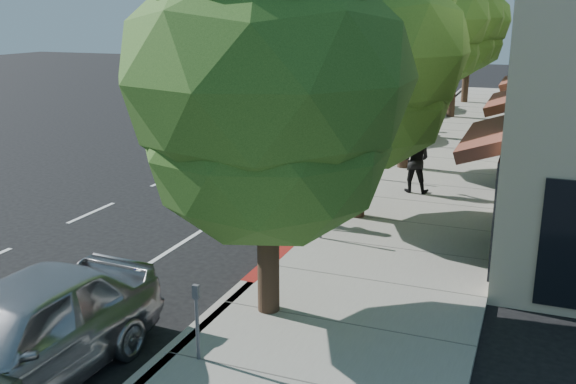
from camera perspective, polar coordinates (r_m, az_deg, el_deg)
The scene contains 18 objects.
ground at distance 14.04m, azimuth -1.89°, elevation -6.99°, with size 120.00×120.00×0.00m, color black.
sidewalk at distance 20.78m, azimuth 12.82°, elevation 0.45°, with size 4.60×56.00×0.15m, color gray.
curb at distance 21.22m, azimuth 6.68°, elevation 1.06°, with size 0.30×56.00×0.15m, color #9E998E.
curb_red_segment at distance 14.87m, azimuth -0.36°, elevation -5.33°, with size 0.32×4.00×0.15m, color maroon.
street_tree_0 at distance 10.81m, azimuth -1.90°, elevation 9.69°, with size 5.01×5.01×7.17m.
street_tree_1 at distance 16.47m, azimuth 6.57°, elevation 11.97°, with size 5.37×5.37×7.38m.
street_tree_2 at distance 22.31m, azimuth 10.70°, elevation 12.79°, with size 3.99×3.99×6.98m.
street_tree_3 at distance 28.20m, azimuth 13.20°, elevation 14.49°, with size 4.28×4.28×7.88m.
street_tree_4 at distance 34.14m, azimuth 14.78°, elevation 14.57°, with size 4.69×4.69×8.02m.
street_tree_5 at distance 40.10m, azimuth 15.87°, elevation 14.31°, with size 4.76×4.76×7.76m.
cyclist at distance 16.47m, azimuth 1.60°, elevation -0.57°, with size 0.58×0.38×1.59m, color white.
bicycle at distance 12.30m, azimuth -15.40°, elevation -8.37°, with size 0.69×1.97×1.04m, color navy.
silver_suv at distance 19.44m, azimuth -1.45°, elevation 1.87°, with size 2.51×5.45×1.51m, color #A5A5AA.
dark_sedan at distance 27.47m, azimuth 8.39°, elevation 5.81°, with size 1.58×4.54×1.50m, color black.
white_pickup at distance 27.96m, azimuth 8.49°, elevation 5.97°, with size 2.08×5.12×1.49m, color silver.
dark_suv_far at distance 36.32m, azimuth 11.37°, elevation 8.31°, with size 2.10×5.22×1.78m, color black.
near_car_a at distance 10.35m, azimuth -22.95°, elevation -11.81°, with size 2.02×5.03×1.71m, color #B1B1B6.
pedestrian at distance 19.60m, azimuth 11.18°, elevation 2.81°, with size 0.95×0.74×1.96m, color black.
Camera 1 is at (5.16, -11.87, 5.44)m, focal length 40.00 mm.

